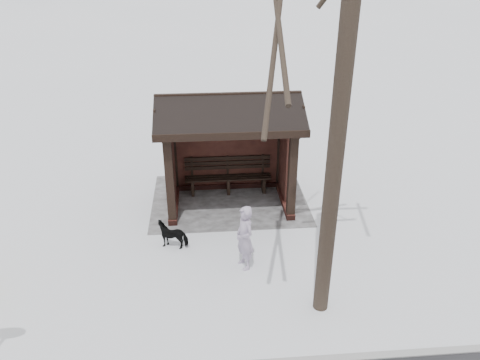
# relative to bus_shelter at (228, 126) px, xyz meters

# --- Properties ---
(ground) EXTENTS (120.00, 120.00, 0.00)m
(ground) POSITION_rel_bus_shelter_xyz_m (0.00, 0.16, -2.17)
(ground) COLOR silver
(ground) RESTS_ON ground
(trampled_patch) EXTENTS (4.20, 3.20, 0.02)m
(trampled_patch) POSITION_rel_bus_shelter_xyz_m (0.00, -0.04, -2.16)
(trampled_patch) COLOR gray
(trampled_patch) RESTS_ON ground
(bus_shelter) EXTENTS (3.60, 2.40, 3.09)m
(bus_shelter) POSITION_rel_bus_shelter_xyz_m (0.00, 0.00, 0.00)
(bus_shelter) COLOR #331612
(bus_shelter) RESTS_ON ground
(pedestrian) EXTENTS (0.53, 0.63, 1.48)m
(pedestrian) POSITION_rel_bus_shelter_xyz_m (-0.15, 2.96, -1.42)
(pedestrian) COLOR #A092AB
(pedestrian) RESTS_ON ground
(dog) EXTENTS (0.81, 0.51, 0.63)m
(dog) POSITION_rel_bus_shelter_xyz_m (1.43, 2.02, -1.85)
(dog) COLOR black
(dog) RESTS_ON ground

